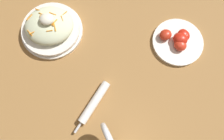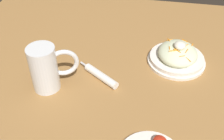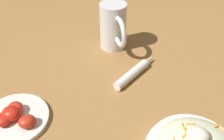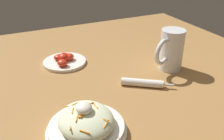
% 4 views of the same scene
% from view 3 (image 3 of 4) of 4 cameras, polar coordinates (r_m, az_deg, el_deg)
% --- Properties ---
extents(ground_plane, '(1.43, 1.43, 0.00)m').
position_cam_3_polar(ground_plane, '(0.75, -0.26, -5.09)').
color(ground_plane, '#9E703D').
extents(beer_mug, '(0.10, 0.15, 0.16)m').
position_cam_3_polar(beer_mug, '(0.90, 0.32, 9.02)').
color(beer_mug, white).
rests_on(beer_mug, ground_plane).
extents(napkin_roll, '(0.12, 0.16, 0.03)m').
position_cam_3_polar(napkin_roll, '(0.79, 4.42, -0.90)').
color(napkin_roll, white).
rests_on(napkin_roll, ground_plane).
extents(tomato_plate, '(0.18, 0.18, 0.04)m').
position_cam_3_polar(tomato_plate, '(0.71, -20.73, -9.75)').
color(tomato_plate, white).
rests_on(tomato_plate, ground_plane).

